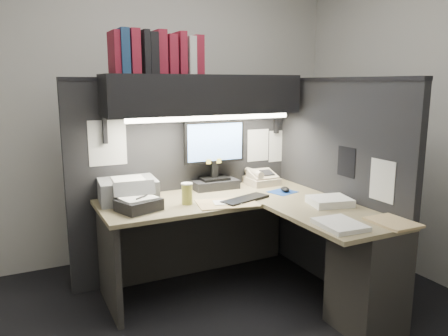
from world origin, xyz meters
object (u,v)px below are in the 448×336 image
(coffee_cup, at_px, (187,194))
(desk, at_px, (289,250))
(monitor, at_px, (214,162))
(keyboard, at_px, (245,199))
(telephone, at_px, (262,179))
(overhead_shelf, at_px, (204,95))
(notebook_stack, at_px, (139,205))
(printer, at_px, (128,190))

(coffee_cup, bearing_deg, desk, -39.58)
(coffee_cup, bearing_deg, monitor, 42.54)
(keyboard, bearing_deg, telephone, 27.50)
(keyboard, bearing_deg, coffee_cup, 147.73)
(desk, distance_m, overhead_shelf, 1.33)
(overhead_shelf, distance_m, telephone, 0.90)
(keyboard, bearing_deg, notebook_stack, 154.17)
(printer, xyz_separation_m, notebook_stack, (0.01, -0.28, -0.04))
(monitor, bearing_deg, keyboard, -83.26)
(desk, distance_m, printer, 1.25)
(overhead_shelf, bearing_deg, desk, -68.21)
(monitor, height_order, keyboard, monitor)
(overhead_shelf, distance_m, keyboard, 0.87)
(overhead_shelf, relative_size, monitor, 2.78)
(telephone, bearing_deg, printer, -178.40)
(coffee_cup, bearing_deg, overhead_shelf, 46.69)
(keyboard, height_order, printer, printer)
(monitor, relative_size, keyboard, 1.40)
(monitor, xyz_separation_m, notebook_stack, (-0.74, -0.35, -0.18))
(telephone, height_order, notebook_stack, telephone)
(overhead_shelf, height_order, telephone, overhead_shelf)
(desk, bearing_deg, overhead_shelf, 111.79)
(keyboard, height_order, telephone, telephone)
(keyboard, distance_m, telephone, 0.55)
(printer, distance_m, notebook_stack, 0.28)
(overhead_shelf, height_order, coffee_cup, overhead_shelf)
(coffee_cup, xyz_separation_m, notebook_stack, (-0.35, -0.00, -0.03))
(desk, height_order, printer, printer)
(desk, height_order, notebook_stack, notebook_stack)
(printer, bearing_deg, coffee_cup, -32.28)
(printer, bearing_deg, notebook_stack, -83.55)
(keyboard, xyz_separation_m, coffee_cup, (-0.42, 0.10, 0.06))
(monitor, distance_m, telephone, 0.46)
(overhead_shelf, distance_m, monitor, 0.56)
(monitor, bearing_deg, notebook_stack, -152.67)
(desk, bearing_deg, coffee_cup, 140.42)
(overhead_shelf, bearing_deg, notebook_stack, -155.22)
(desk, distance_m, notebook_stack, 1.08)
(keyboard, bearing_deg, printer, 135.47)
(monitor, distance_m, keyboard, 0.50)
(printer, bearing_deg, desk, -33.51)
(telephone, relative_size, notebook_stack, 0.96)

